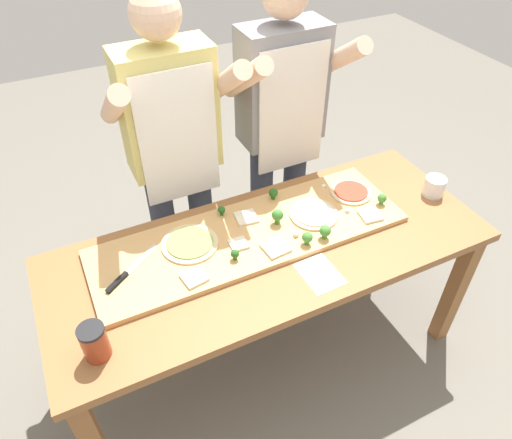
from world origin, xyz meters
TOP-DOWN VIEW (x-y plane):
  - ground_plane at (0.00, 0.00)m, footprint 8.00×8.00m
  - prep_table at (0.00, 0.00)m, footprint 1.86×0.74m
  - cutting_board at (-0.05, 0.08)m, footprint 1.35×0.42m
  - chefs_knife at (-0.59, 0.08)m, footprint 0.25×0.18m
  - pizza_whole_white_garlic at (0.25, 0.07)m, footprint 0.22×0.22m
  - pizza_whole_pesto_green at (-0.31, 0.13)m, footprint 0.24×0.24m
  - pizza_whole_tomato_red at (0.49, 0.13)m, footprint 0.19×0.19m
  - pizza_slice_near_left at (-0.13, 0.04)m, footprint 0.08×0.08m
  - pizza_slice_far_left at (-0.03, 0.18)m, footprint 0.10×0.10m
  - pizza_slice_center at (-0.00, -0.05)m, footprint 0.11×0.11m
  - pizza_slice_near_right at (0.47, -0.05)m, footprint 0.10×0.10m
  - pizza_slice_far_right at (-0.36, -0.05)m, footprint 0.10×0.10m
  - broccoli_floret_back_left at (0.57, -0.00)m, footprint 0.04×0.04m
  - broccoli_floret_back_mid at (0.13, -0.08)m, footprint 0.05×0.05m
  - broccoli_floret_front_right at (0.08, 0.09)m, footprint 0.05×0.05m
  - broccoli_floret_back_right at (0.21, -0.08)m, footprint 0.05×0.05m
  - broccoli_floret_center_left at (-0.12, 0.25)m, footprint 0.03×0.03m
  - broccoli_floret_front_left at (0.14, 0.25)m, footprint 0.04×0.04m
  - broccoli_floret_center_right at (-0.17, -0.03)m, footprint 0.03×0.03m
  - cheese_crumble_a at (0.39, 0.22)m, footprint 0.02×0.02m
  - cheese_crumble_b at (0.11, -0.02)m, footprint 0.02×0.02m
  - cheese_crumble_c at (0.40, 0.02)m, footprint 0.02×0.02m
  - flour_cup at (0.85, -0.02)m, footprint 0.10×0.10m
  - sauce_jar at (-0.75, -0.21)m, footprint 0.09×0.09m
  - recipe_note at (0.10, -0.23)m, footprint 0.15×0.19m
  - cook_left at (-0.21, 0.54)m, footprint 0.54×0.39m
  - cook_right at (0.33, 0.54)m, footprint 0.54×0.39m

SIDE VIEW (x-z plane):
  - ground_plane at x=0.00m, z-range 0.00..0.00m
  - prep_table at x=0.00m, z-range 0.28..1.05m
  - recipe_note at x=0.10m, z-range 0.76..0.76m
  - cutting_board at x=-0.05m, z-range 0.76..0.79m
  - pizza_slice_near_left at x=-0.13m, z-range 0.79..0.80m
  - pizza_slice_far_left at x=-0.03m, z-range 0.79..0.80m
  - pizza_slice_center at x=0.00m, z-range 0.79..0.80m
  - pizza_slice_near_right at x=0.47m, z-range 0.79..0.80m
  - pizza_slice_far_right at x=-0.36m, z-range 0.79..0.80m
  - chefs_knife at x=-0.59m, z-range 0.78..0.80m
  - cheese_crumble_c at x=0.40m, z-range 0.79..0.80m
  - cheese_crumble_a at x=0.39m, z-range 0.79..0.80m
  - pizza_whole_pesto_green at x=-0.31m, z-range 0.79..0.80m
  - pizza_whole_white_garlic at x=0.25m, z-range 0.79..0.80m
  - pizza_whole_tomato_red at x=0.49m, z-range 0.79..0.80m
  - cheese_crumble_b at x=0.11m, z-range 0.79..0.80m
  - flour_cup at x=0.85m, z-range 0.76..0.85m
  - broccoli_floret_center_left at x=-0.12m, z-range 0.79..0.84m
  - broccoli_floret_center_right at x=-0.17m, z-range 0.79..0.84m
  - broccoli_floret_front_left at x=0.14m, z-range 0.79..0.85m
  - broccoli_floret_back_left at x=0.57m, z-range 0.79..0.85m
  - broccoli_floret_back_mid at x=0.13m, z-range 0.79..0.85m
  - broccoli_floret_back_right at x=0.21m, z-range 0.79..0.85m
  - broccoli_floret_front_right at x=0.08m, z-range 0.79..0.87m
  - sauce_jar at x=-0.75m, z-range 0.76..0.90m
  - cook_left at x=-0.21m, z-range 0.16..1.83m
  - cook_right at x=0.33m, z-range 0.16..1.83m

